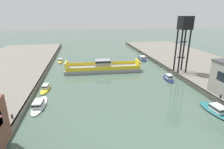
% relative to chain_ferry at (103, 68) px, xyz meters
% --- Properties ---
extents(chain_ferry, '(23.99, 7.19, 3.63)m').
position_rel_chain_ferry_xyz_m(chain_ferry, '(0.00, 0.00, 0.00)').
color(chain_ferry, '#939399').
rests_on(chain_ferry, ground).
extents(moored_boat_near_left, '(2.18, 5.89, 1.18)m').
position_rel_chain_ferry_xyz_m(moored_boat_near_left, '(-14.56, 14.19, -0.65)').
color(moored_boat_near_left, yellow).
rests_on(moored_boat_near_left, ground).
extents(moored_boat_near_right, '(3.08, 7.85, 1.61)m').
position_rel_chain_ferry_xyz_m(moored_boat_near_right, '(17.49, -29.14, -0.50)').
color(moored_boat_near_right, '#237075').
rests_on(moored_boat_near_right, ground).
extents(moored_boat_mid_left, '(2.56, 6.21, 1.66)m').
position_rel_chain_ferry_xyz_m(moored_boat_mid_left, '(16.93, -11.40, -0.48)').
color(moored_boat_mid_left, navy).
rests_on(moored_boat_mid_left, ground).
extents(moored_boat_mid_right, '(2.35, 6.45, 1.22)m').
position_rel_chain_ferry_xyz_m(moored_boat_mid_right, '(-15.49, -12.61, -0.64)').
color(moored_boat_mid_right, yellow).
rests_on(moored_boat_mid_right, ground).
extents(moored_boat_far_left, '(3.14, 8.43, 1.48)m').
position_rel_chain_ferry_xyz_m(moored_boat_far_left, '(17.45, 12.29, -0.55)').
color(moored_boat_far_left, navy).
rests_on(moored_boat_far_left, ground).
extents(moored_boat_far_right, '(2.86, 8.42, 1.42)m').
position_rel_chain_ferry_xyz_m(moored_boat_far_right, '(-15.27, -21.24, -0.55)').
color(moored_boat_far_right, white).
rests_on(moored_boat_far_right, ground).
extents(crane_tower, '(3.15, 3.15, 15.59)m').
position_rel_chain_ferry_xyz_m(crane_tower, '(21.76, -8.40, 12.33)').
color(crane_tower, black).
rests_on(crane_tower, quay_right).
extents(bollard_left_far, '(0.32, 0.32, 0.71)m').
position_rel_chain_ferry_xyz_m(bollard_left_far, '(-18.16, -26.88, 0.58)').
color(bollard_left_far, black).
rests_on(bollard_left_far, quay_left).
extents(bollard_right_far, '(0.32, 0.32, 0.71)m').
position_rel_chain_ferry_xyz_m(bollard_right_far, '(20.74, -26.11, 0.58)').
color(bollard_right_far, black).
rests_on(bollard_right_far, quay_right).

